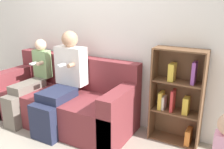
# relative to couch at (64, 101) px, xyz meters

# --- Properties ---
(ground_plane) EXTENTS (14.00, 14.00, 0.00)m
(ground_plane) POSITION_rel_couch_xyz_m (0.29, -0.50, -0.31)
(ground_plane) COLOR #9E9384
(back_wall) EXTENTS (10.00, 0.06, 2.55)m
(back_wall) POSITION_rel_couch_xyz_m (0.29, 0.44, 0.96)
(back_wall) COLOR silver
(back_wall) RESTS_ON ground_plane
(couch) EXTENTS (2.00, 0.81, 0.91)m
(couch) POSITION_rel_couch_xyz_m (0.00, 0.00, 0.00)
(couch) COLOR maroon
(couch) RESTS_ON ground_plane
(adult_seated) EXTENTS (0.42, 0.75, 1.28)m
(adult_seated) POSITION_rel_couch_xyz_m (0.08, -0.10, 0.36)
(adult_seated) COLOR #232842
(adult_seated) RESTS_ON ground_plane
(child_seated) EXTENTS (0.27, 0.76, 1.13)m
(child_seated) POSITION_rel_couch_xyz_m (-0.49, -0.15, 0.25)
(child_seated) COLOR #70665B
(child_seated) RESTS_ON ground_plane
(bookshelf) EXTENTS (0.59, 0.25, 1.15)m
(bookshelf) POSITION_rel_couch_xyz_m (1.48, 0.31, 0.26)
(bookshelf) COLOR brown
(bookshelf) RESTS_ON ground_plane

